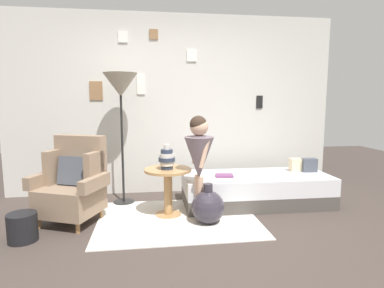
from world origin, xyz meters
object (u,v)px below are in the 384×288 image
side_table (168,182)px  vase_striped (167,159)px  book_on_daybed (224,176)px  demijohn_near (208,207)px  magazine_basket (22,227)px  floor_lamp (121,89)px  person_child (199,153)px  daybed (256,189)px  armchair (73,183)px

side_table → vase_striped: vase_striped is taller
book_on_daybed → demijohn_near: (-0.31, -0.51, -0.23)m
magazine_basket → side_table: bearing=19.5°
demijohn_near → book_on_daybed: bearing=58.7°
floor_lamp → person_child: bearing=-38.4°
daybed → vase_striped: vase_striped is taller
armchair → demijohn_near: armchair is taller
book_on_daybed → daybed: bearing=7.7°
daybed → book_on_daybed: size_ratio=8.66×
armchair → floor_lamp: floor_lamp is taller
floor_lamp → person_child: size_ratio=1.43×
demijohn_near → magazine_basket: size_ratio=1.63×
person_child → magazine_basket: (-1.80, -0.35, -0.63)m
vase_striped → daybed: bearing=13.3°
armchair → daybed: armchair is taller
demijohn_near → magazine_basket: demijohn_near is taller
armchair → person_child: bearing=-5.2°
magazine_basket → daybed: bearing=16.4°
person_child → book_on_daybed: (0.39, 0.36, -0.36)m
side_table → vase_striped: 0.29m
vase_striped → magazine_basket: 1.62m
side_table → book_on_daybed: bearing=15.1°
floor_lamp → magazine_basket: size_ratio=6.13×
vase_striped → demijohn_near: (0.44, -0.29, -0.50)m
daybed → demijohn_near: (-0.75, -0.57, -0.01)m
armchair → person_child: (1.41, -0.13, 0.33)m
armchair → daybed: (2.25, 0.29, -0.24)m
floor_lamp → magazine_basket: 1.95m
demijohn_near → side_table: bearing=143.8°
daybed → magazine_basket: daybed is taller
floor_lamp → book_on_daybed: 1.73m
floor_lamp → demijohn_near: bearing=-41.2°
vase_striped → demijohn_near: vase_striped is taller
person_child → armchair: bearing=174.8°
magazine_basket → person_child: bearing=10.9°
daybed → floor_lamp: floor_lamp is taller
person_child → side_table: bearing=154.1°
side_table → floor_lamp: floor_lamp is taller
vase_striped → book_on_daybed: (0.74, 0.22, -0.28)m
daybed → person_child: 1.10m
vase_striped → floor_lamp: bearing=133.7°
daybed → demijohn_near: demijohn_near is taller
daybed → book_on_daybed: book_on_daybed is taller
side_table → vase_striped: (-0.01, -0.02, 0.29)m
demijohn_near → floor_lamp: bearing=138.8°
demijohn_near → armchair: bearing=169.6°
floor_lamp → person_child: floor_lamp is taller
book_on_daybed → magazine_basket: (-2.19, -0.71, -0.28)m
armchair → floor_lamp: size_ratio=0.57×
vase_striped → person_child: 0.39m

